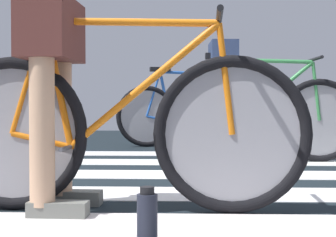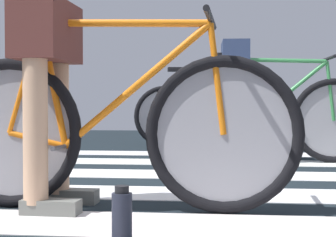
# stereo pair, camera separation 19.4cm
# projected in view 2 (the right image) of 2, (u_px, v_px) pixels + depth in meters

# --- Properties ---
(ground) EXTENTS (18.00, 14.00, 0.02)m
(ground) POSITION_uv_depth(u_px,v_px,m) (143.00, 198.00, 2.74)
(ground) COLOR black
(crosswalk_markings) EXTENTS (5.45, 5.02, 0.00)m
(crosswalk_markings) POSITION_uv_depth(u_px,v_px,m) (151.00, 193.00, 2.85)
(crosswalk_markings) COLOR silver
(crosswalk_markings) RESTS_ON ground
(bicycle_1_of_3) EXTENTS (1.74, 0.52, 0.93)m
(bicycle_1_of_3) POSITION_uv_depth(u_px,v_px,m) (112.00, 128.00, 2.37)
(bicycle_1_of_3) COLOR black
(bicycle_1_of_3) RESTS_ON ground
(cyclist_1_of_3) EXTENTS (0.33, 0.42, 0.98)m
(cyclist_1_of_3) POSITION_uv_depth(u_px,v_px,m) (48.00, 75.00, 2.41)
(cyclist_1_of_3) COLOR tan
(cyclist_1_of_3) RESTS_ON ground
(bicycle_2_of_3) EXTENTS (1.74, 0.52, 0.93)m
(bicycle_2_of_3) POSITION_uv_depth(u_px,v_px,m) (272.00, 117.00, 4.33)
(bicycle_2_of_3) COLOR black
(bicycle_2_of_3) RESTS_ON ground
(cyclist_2_of_3) EXTENTS (0.33, 0.42, 1.03)m
(cyclist_2_of_3) POSITION_uv_depth(u_px,v_px,m) (235.00, 84.00, 4.34)
(cyclist_2_of_3) COLOR brown
(cyclist_2_of_3) RESTS_ON ground
(bicycle_3_of_3) EXTENTS (1.71, 0.56, 0.93)m
(bicycle_3_of_3) POSITION_uv_depth(u_px,v_px,m) (207.00, 114.00, 6.04)
(bicycle_3_of_3) COLOR black
(bicycle_3_of_3) RESTS_ON ground
(water_bottle) EXTENTS (0.07, 0.07, 0.23)m
(water_bottle) POSITION_uv_depth(u_px,v_px,m) (122.00, 223.00, 1.66)
(water_bottle) COLOR #222533
(water_bottle) RESTS_ON ground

